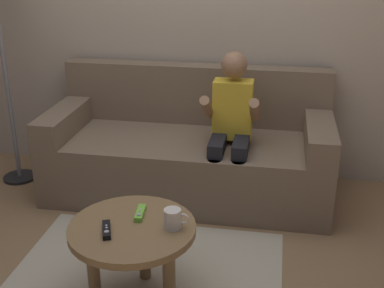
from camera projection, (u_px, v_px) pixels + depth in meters
The scene contains 8 objects.
ground_plane at pixel (155, 280), 2.62m from camera, with size 10.08×10.08×0.00m, color olive.
wall_back at pixel (201, 2), 3.47m from camera, with size 5.04×0.05×2.50m, color #B2A38E.
couch at pixel (190, 152), 3.47m from camera, with size 1.89×0.80×0.84m.
person_seated_on_couch at pixel (231, 124), 3.15m from camera, with size 0.35×0.43×1.02m.
coffee_table at pixel (133, 238), 2.35m from camera, with size 0.60×0.60×0.42m.
game_remote_lime_near_edge at pixel (140, 213), 2.41m from camera, with size 0.05×0.14×0.03m.
game_remote_black_center at pixel (107, 230), 2.27m from camera, with size 0.08×0.14×0.03m.
coffee_mug at pixel (173, 219), 2.29m from camera, with size 0.12×0.08×0.09m.
Camera 1 is at (0.57, -2.09, 1.65)m, focal length 46.99 mm.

